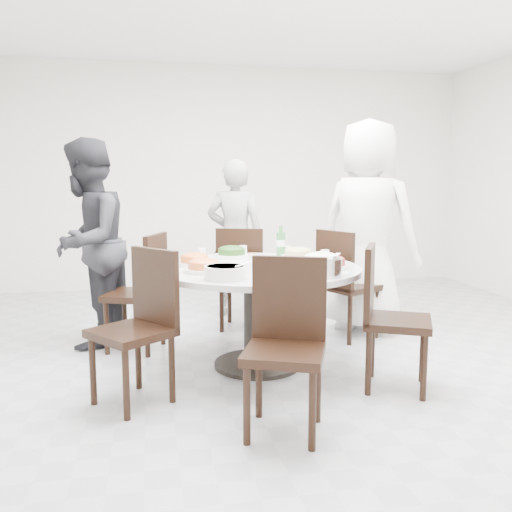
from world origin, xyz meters
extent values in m
cube|color=#ABACB0|center=(0.00, 0.00, 0.00)|extent=(6.00, 6.00, 0.01)
cube|color=white|center=(0.00, 3.00, 1.40)|extent=(6.00, 0.01, 2.80)
cylinder|color=silver|center=(-0.35, -0.15, 0.38)|extent=(1.50, 1.50, 0.75)
cube|color=black|center=(0.59, 0.43, 0.47)|extent=(0.56, 0.56, 0.95)
cube|color=black|center=(-0.27, 0.90, 0.47)|extent=(0.54, 0.54, 0.95)
cube|color=black|center=(-1.25, 0.43, 0.47)|extent=(0.55, 0.55, 0.95)
cube|color=black|center=(-1.24, -0.67, 0.47)|extent=(0.59, 0.59, 0.95)
cube|color=black|center=(-0.42, -1.24, 0.47)|extent=(0.55, 0.55, 0.95)
cube|color=black|center=(0.47, -0.75, 0.47)|extent=(0.56, 0.56, 0.95)
imported|color=white|center=(0.82, 0.62, 0.95)|extent=(1.08, 1.09, 1.91)
imported|color=black|center=(-0.27, 1.39, 0.79)|extent=(0.67, 0.55, 1.58)
imported|color=black|center=(-1.62, 0.66, 0.86)|extent=(0.84, 0.97, 1.71)
cylinder|color=white|center=(-0.46, 0.35, 0.79)|extent=(0.28, 0.28, 0.07)
cylinder|color=white|center=(0.04, 0.16, 0.79)|extent=(0.28, 0.28, 0.07)
cylinder|color=white|center=(-0.79, -0.01, 0.79)|extent=(0.26, 0.26, 0.07)
cylinder|color=white|center=(0.14, -0.34, 0.78)|extent=(0.28, 0.28, 0.07)
cylinder|color=white|center=(-0.76, -0.32, 0.79)|extent=(0.28, 0.28, 0.07)
cylinder|color=silver|center=(-0.01, -0.60, 0.81)|extent=(0.27, 0.27, 0.12)
cylinder|color=white|center=(-0.65, -0.60, 0.79)|extent=(0.27, 0.27, 0.08)
cylinder|color=#2F7634|center=(-0.06, 0.34, 0.88)|extent=(0.07, 0.07, 0.25)
cylinder|color=white|center=(-0.34, 0.44, 0.79)|extent=(0.07, 0.07, 0.08)
camera|label=1|loc=(-1.11, -3.96, 1.37)|focal=38.00mm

